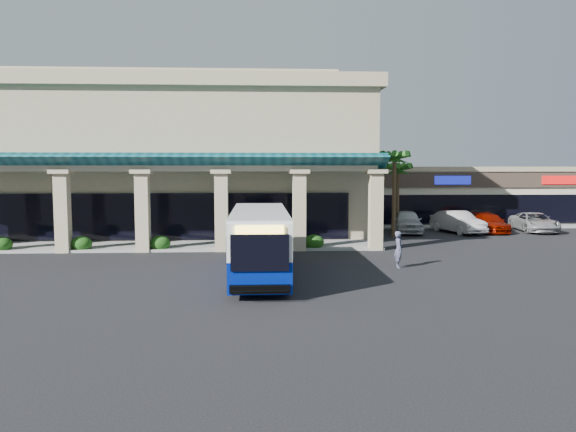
{
  "coord_description": "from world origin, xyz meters",
  "views": [
    {
      "loc": [
        -0.91,
        -27.23,
        4.87
      ],
      "look_at": [
        0.74,
        3.26,
        2.2
      ],
      "focal_mm": 35.0,
      "sensor_mm": 36.0,
      "label": 1
    }
  ],
  "objects": [
    {
      "name": "pedestrian",
      "position": [
        5.89,
        -0.68,
        0.89
      ],
      "size": [
        0.48,
        0.68,
        1.79
      ],
      "primitive_type": "imported",
      "rotation": [
        0.0,
        0.0,
        1.5
      ],
      "color": "#464962",
      "rests_on": "ground"
    },
    {
      "name": "car_white",
      "position": [
        13.87,
        13.28,
        0.81
      ],
      "size": [
        2.97,
        5.22,
        1.63
      ],
      "primitive_type": "imported",
      "rotation": [
        0.0,
        0.0,
        0.27
      ],
      "color": "silver",
      "rests_on": "ground"
    },
    {
      "name": "ground",
      "position": [
        0.0,
        0.0,
        0.0
      ],
      "size": [
        110.0,
        110.0,
        0.0
      ],
      "primitive_type": "plane",
      "color": "black"
    },
    {
      "name": "car_silver",
      "position": [
        10.11,
        13.53,
        0.85
      ],
      "size": [
        2.69,
        5.22,
        1.7
      ],
      "primitive_type": "imported",
      "rotation": [
        0.0,
        0.0,
        -0.14
      ],
      "color": "silver",
      "rests_on": "ground"
    },
    {
      "name": "palm_1",
      "position": [
        9.5,
        14.0,
        2.9
      ],
      "size": [
        2.4,
        2.4,
        5.8
      ],
      "primitive_type": null,
      "color": "#215A18",
      "rests_on": "ground"
    },
    {
      "name": "transit_bus",
      "position": [
        -0.84,
        -2.35,
        1.48
      ],
      "size": [
        2.48,
        10.57,
        2.95
      ],
      "primitive_type": null,
      "rotation": [
        0.0,
        0.0,
        -0.0
      ],
      "color": "#021886",
      "rests_on": "ground"
    },
    {
      "name": "car_red",
      "position": [
        16.42,
        13.69,
        0.68
      ],
      "size": [
        2.15,
        4.8,
        1.37
      ],
      "primitive_type": "imported",
      "rotation": [
        0.0,
        0.0,
        -0.05
      ],
      "color": "#7E0D00",
      "rests_on": "ground"
    },
    {
      "name": "main_building",
      "position": [
        -8.0,
        16.0,
        5.67
      ],
      "size": [
        30.8,
        14.8,
        11.35
      ],
      "primitive_type": null,
      "color": "tan",
      "rests_on": "ground"
    },
    {
      "name": "car_gray",
      "position": [
        19.95,
        13.81,
        0.72
      ],
      "size": [
        2.86,
        5.36,
        1.43
      ],
      "primitive_type": "imported",
      "rotation": [
        0.0,
        0.0,
        -0.09
      ],
      "color": "#A3A3A3",
      "rests_on": "ground"
    },
    {
      "name": "strip_mall",
      "position": [
        18.0,
        24.0,
        2.45
      ],
      "size": [
        22.5,
        12.5,
        4.9
      ],
      "primitive_type": null,
      "color": "beige",
      "rests_on": "ground"
    },
    {
      "name": "palm_0",
      "position": [
        8.5,
        11.0,
        3.3
      ],
      "size": [
        2.4,
        2.4,
        6.6
      ],
      "primitive_type": null,
      "color": "#215A18",
      "rests_on": "ground"
    },
    {
      "name": "broadleaf_tree",
      "position": [
        7.5,
        19.0,
        2.41
      ],
      "size": [
        2.6,
        2.6,
        4.81
      ],
      "primitive_type": null,
      "color": "#18440F",
      "rests_on": "ground"
    },
    {
      "name": "arcade",
      "position": [
        -8.0,
        6.8,
        2.85
      ],
      "size": [
        30.0,
        6.2,
        5.7
      ],
      "primitive_type": null,
      "color": "#0D464F",
      "rests_on": "ground"
    }
  ]
}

